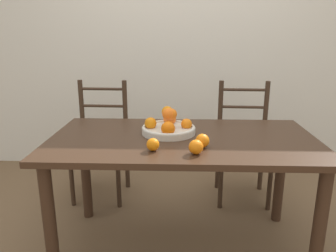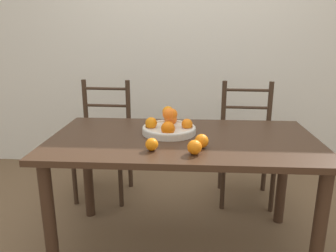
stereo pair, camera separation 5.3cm
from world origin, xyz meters
name	(u,v)px [view 1 (the left image)]	position (x,y,z in m)	size (l,w,h in m)	color
ground_plane	(181,246)	(0.00, 0.00, 0.00)	(12.00, 12.00, 0.00)	brown
wall_back	(182,39)	(0.00, 1.46, 1.30)	(8.00, 0.06, 2.60)	silver
dining_table	(183,153)	(0.00, 0.00, 0.65)	(1.59, 0.85, 0.76)	#382316
fruit_bowl	(168,126)	(-0.09, 0.07, 0.80)	(0.33, 0.33, 0.16)	beige
orange_loose_0	(202,141)	(0.10, -0.18, 0.79)	(0.08, 0.08, 0.08)	orange
orange_loose_1	(153,145)	(-0.16, -0.24, 0.79)	(0.07, 0.07, 0.07)	orange
orange_loose_2	(196,147)	(0.06, -0.28, 0.79)	(0.08, 0.08, 0.08)	orange
chair_left	(101,143)	(-0.68, 0.72, 0.46)	(0.43, 0.41, 0.97)	#382619
chair_right	(243,145)	(0.51, 0.72, 0.46)	(0.44, 0.42, 0.97)	#382619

